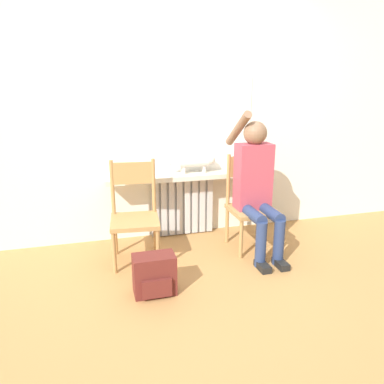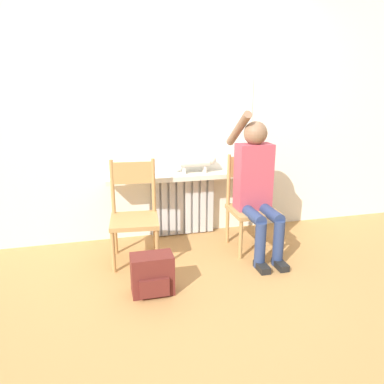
{
  "view_description": "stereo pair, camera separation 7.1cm",
  "coord_description": "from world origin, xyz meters",
  "px_view_note": "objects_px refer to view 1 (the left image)",
  "views": [
    {
      "loc": [
        -0.93,
        -2.64,
        1.62
      ],
      "look_at": [
        0.0,
        0.76,
        0.6
      ],
      "focal_mm": 35.0,
      "sensor_mm": 36.0,
      "label": 1
    },
    {
      "loc": [
        -0.86,
        -2.65,
        1.62
      ],
      "look_at": [
        0.0,
        0.76,
        0.6
      ],
      "focal_mm": 35.0,
      "sensor_mm": 36.0,
      "label": 2
    }
  ],
  "objects_px": {
    "chair_right": "(251,203)",
    "cat": "(197,162)",
    "backpack": "(154,275)",
    "chair_left": "(135,213)",
    "person": "(256,182)"
  },
  "relations": [
    {
      "from": "chair_right",
      "to": "cat",
      "type": "bearing_deg",
      "value": 135.53
    },
    {
      "from": "backpack",
      "to": "chair_left",
      "type": "bearing_deg",
      "value": 95.85
    },
    {
      "from": "chair_left",
      "to": "chair_right",
      "type": "bearing_deg",
      "value": 5.86
    },
    {
      "from": "chair_left",
      "to": "cat",
      "type": "relative_size",
      "value": 1.76
    },
    {
      "from": "chair_left",
      "to": "backpack",
      "type": "height_order",
      "value": "chair_left"
    },
    {
      "from": "chair_left",
      "to": "cat",
      "type": "distance_m",
      "value": 0.92
    },
    {
      "from": "chair_right",
      "to": "person",
      "type": "height_order",
      "value": "person"
    },
    {
      "from": "cat",
      "to": "chair_right",
      "type": "bearing_deg",
      "value": -44.82
    },
    {
      "from": "person",
      "to": "chair_right",
      "type": "bearing_deg",
      "value": 90.39
    },
    {
      "from": "person",
      "to": "cat",
      "type": "height_order",
      "value": "person"
    },
    {
      "from": "chair_left",
      "to": "chair_right",
      "type": "xyz_separation_m",
      "value": [
        1.17,
        0.0,
        0.0
      ]
    },
    {
      "from": "cat",
      "to": "backpack",
      "type": "relative_size",
      "value": 1.61
    },
    {
      "from": "chair_right",
      "to": "backpack",
      "type": "distance_m",
      "value": 1.31
    },
    {
      "from": "chair_left",
      "to": "chair_right",
      "type": "distance_m",
      "value": 1.17
    },
    {
      "from": "chair_left",
      "to": "backpack",
      "type": "xyz_separation_m",
      "value": [
        0.07,
        -0.65,
        -0.3
      ]
    }
  ]
}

